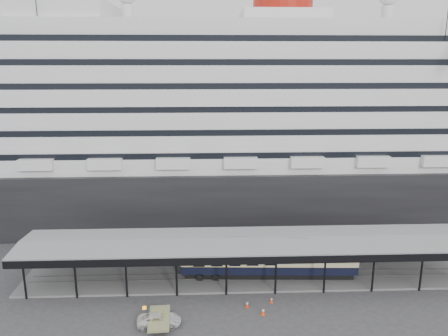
{
  "coord_description": "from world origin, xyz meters",
  "views": [
    {
      "loc": [
        -5.04,
        -45.34,
        26.54
      ],
      "look_at": [
        -2.87,
        8.0,
        13.59
      ],
      "focal_mm": 35.0,
      "sensor_mm": 36.0,
      "label": 1
    }
  ],
  "objects": [
    {
      "name": "traffic_cone_mid",
      "position": [
        -0.68,
        -1.91,
        0.38
      ],
      "size": [
        0.41,
        0.41,
        0.77
      ],
      "rotation": [
        0.0,
        0.0,
        -0.03
      ],
      "color": "#F3330D",
      "rests_on": "ground"
    },
    {
      "name": "platform_canopy",
      "position": [
        0.0,
        5.0,
        2.36
      ],
      "size": [
        56.0,
        9.18,
        5.3
      ],
      "color": "slate",
      "rests_on": "ground"
    },
    {
      "name": "cruise_ship",
      "position": [
        0.05,
        32.0,
        18.35
      ],
      "size": [
        130.0,
        30.0,
        43.9
      ],
      "color": "black",
      "rests_on": "ground"
    },
    {
      "name": "pullman_carriage",
      "position": [
        2.65,
        5.0,
        2.61
      ],
      "size": [
        22.01,
        3.92,
        21.5
      ],
      "rotation": [
        0.0,
        0.0,
        -0.05
      ],
      "color": "black",
      "rests_on": "ground"
    },
    {
      "name": "traffic_cone_right",
      "position": [
        2.15,
        -1.06,
        0.34
      ],
      "size": [
        0.41,
        0.41,
        0.68
      ],
      "rotation": [
        0.0,
        0.0,
        -0.19
      ],
      "color": "#F5480D",
      "rests_on": "ground"
    },
    {
      "name": "port_truck",
      "position": [
        -10.11,
        -4.96,
        0.63
      ],
      "size": [
        4.63,
        2.33,
        1.26
      ],
      "primitive_type": "imported",
      "rotation": [
        0.0,
        0.0,
        1.63
      ],
      "color": "silver",
      "rests_on": "ground"
    },
    {
      "name": "traffic_cone_left",
      "position": [
        0.89,
        -3.47,
        0.42
      ],
      "size": [
        0.55,
        0.55,
        0.84
      ],
      "rotation": [
        0.0,
        0.0,
        -0.34
      ],
      "color": "#F9460D",
      "rests_on": "ground"
    },
    {
      "name": "ground",
      "position": [
        0.0,
        0.0,
        0.0
      ],
      "size": [
        200.0,
        200.0,
        0.0
      ],
      "primitive_type": "plane",
      "color": "#343436",
      "rests_on": "ground"
    }
  ]
}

